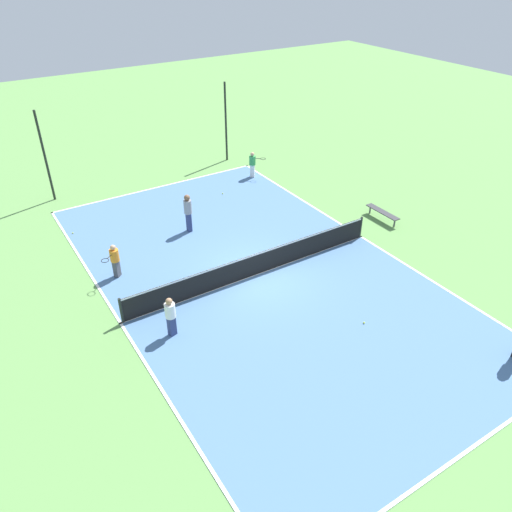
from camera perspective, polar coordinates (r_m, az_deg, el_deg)
The scene contains 13 objects.
ground_plane at distance 20.14m, azimuth -0.00°, elevation -2.16°, with size 80.00×80.00×0.00m, color #60934C.
court_surface at distance 20.13m, azimuth -0.00°, elevation -2.14°, with size 11.41×19.98×0.02m.
tennis_net at distance 19.83m, azimuth -0.00°, elevation -0.86°, with size 11.21×0.10×1.03m.
bench at distance 24.70m, azimuth 14.26°, elevation 4.83°, with size 0.36×1.94×0.45m.
player_baseline_gray at distance 22.86m, azimuth -7.78°, elevation 5.19°, with size 0.38×0.38×1.83m.
player_near_white at distance 16.96m, azimuth -9.75°, elevation -6.60°, with size 0.43×0.43×1.53m.
player_far_green at distance 28.41m, azimuth -0.39°, elevation 10.58°, with size 0.92×0.86×1.46m.
player_center_orange at distance 20.35m, azimuth -15.84°, elevation -0.32°, with size 0.94×0.84×1.45m.
tennis_ball_left_sideline at distance 26.70m, azimuth -3.84°, elevation 7.16°, with size 0.07×0.07×0.07m, color #CCE033.
tennis_ball_far_baseline at distance 18.08m, azimuth 12.25°, elevation -7.46°, with size 0.07×0.07×0.07m, color #CCE033.
tennis_ball_midcourt at distance 24.40m, azimuth -20.21°, elevation 2.49°, with size 0.07×0.07×0.07m, color #CCE033.
fence_post_back_left at distance 27.29m, azimuth -22.98°, elevation 10.39°, with size 0.12×0.12×4.65m.
fence_post_back_right at distance 30.46m, azimuth -3.47°, elevation 15.00°, with size 0.12×0.12×4.65m.
Camera 1 is at (-8.86, -14.00, 11.45)m, focal length 35.00 mm.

